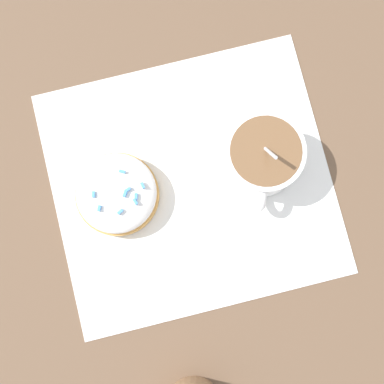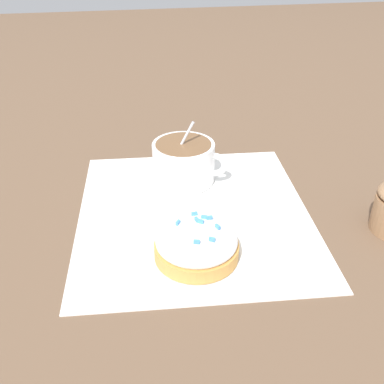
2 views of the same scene
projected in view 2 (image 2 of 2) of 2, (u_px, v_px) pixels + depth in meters
ground_plane at (194, 214)px, 0.61m from camera, size 3.00×3.00×0.00m
paper_napkin at (194, 213)px, 0.60m from camera, size 0.36×0.33×0.00m
coffee_cup at (181, 161)px, 0.66m from camera, size 0.09×0.11×0.09m
frosted_pastry at (197, 243)px, 0.52m from camera, size 0.10×0.10×0.04m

